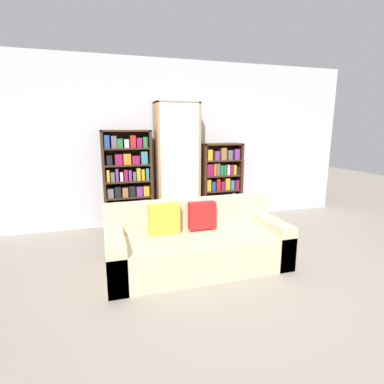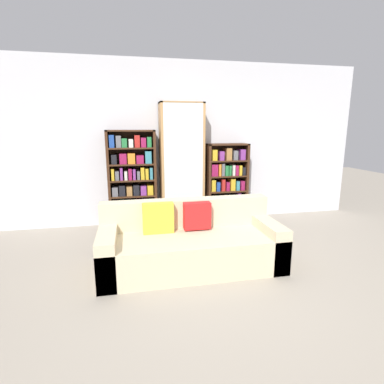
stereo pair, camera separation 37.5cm
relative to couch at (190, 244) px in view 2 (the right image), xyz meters
The scene contains 7 objects.
ground_plane 0.60m from the couch, 61.74° to the right, with size 16.00×16.00×0.00m, color gray.
wall_back 2.14m from the couch, 82.15° to the left, with size 6.30×0.06×2.70m.
couch is the anchor object (origin of this frame).
bookshelf_left 1.82m from the couch, 110.93° to the left, with size 0.76×0.32×1.58m.
display_cabinet 1.78m from the couch, 83.50° to the left, with size 0.70×0.36×2.01m.
bookshelf_right 1.93m from the couch, 59.34° to the left, with size 0.71×0.32×1.35m.
wine_bottle 1.19m from the couch, 46.54° to the left, with size 0.08×0.08×0.34m.
Camera 2 is at (-0.91, -2.78, 1.62)m, focal length 28.00 mm.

